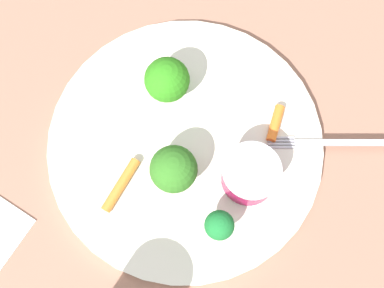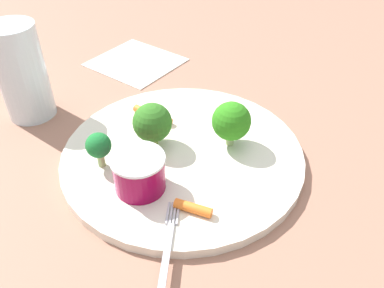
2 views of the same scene
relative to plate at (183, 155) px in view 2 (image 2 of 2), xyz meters
name	(u,v)px [view 2 (image 2 of 2)]	position (x,y,z in m)	size (l,w,h in m)	color
ground_plane	(183,158)	(0.00, 0.00, -0.01)	(2.40, 2.40, 0.00)	#956752
plate	(183,155)	(0.00, 0.00, 0.00)	(0.29, 0.29, 0.01)	silver
sauce_cup	(139,173)	(-0.07, -0.02, 0.03)	(0.06, 0.06, 0.04)	maroon
broccoli_floret_0	(152,123)	(-0.02, 0.03, 0.04)	(0.05, 0.05, 0.06)	#9AC25A
broccoli_floret_1	(99,146)	(-0.09, 0.03, 0.03)	(0.03, 0.03, 0.04)	#95B16C
broccoli_floret_2	(231,121)	(0.06, -0.02, 0.04)	(0.05, 0.05, 0.06)	#9AB872
carrot_stick_0	(193,208)	(-0.05, -0.09, 0.01)	(0.01, 0.01, 0.04)	orange
carrot_stick_1	(153,115)	(0.01, 0.08, 0.01)	(0.01, 0.01, 0.06)	orange
fork	(165,268)	(-0.11, -0.13, 0.01)	(0.11, 0.13, 0.00)	#B0AEB9
drinking_glass	(22,72)	(-0.12, 0.20, 0.06)	(0.06, 0.06, 0.13)	silver
napkin	(136,62)	(0.08, 0.25, 0.00)	(0.13, 0.13, 0.00)	white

